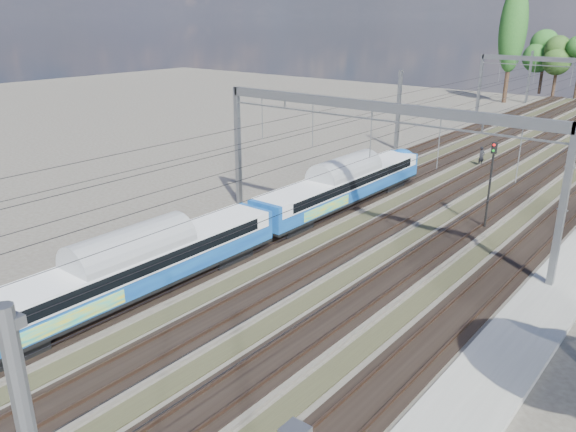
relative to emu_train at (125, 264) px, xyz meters
The scene contains 7 objects.
track_bed 30.84m from the emu_train, 81.59° to the left, with size 21.00×130.00×0.34m.
platform 17.50m from the emu_train, 18.20° to the left, with size 3.00×70.00×0.30m, color gray.
catenary 38.63m from the emu_train, 82.77° to the left, with size 25.65×130.00×9.00m.
poplar 84.56m from the emu_train, 96.84° to the left, with size 4.40×4.40×19.04m.
emu_train is the anchor object (origin of this frame).
worker 39.07m from the emu_train, 85.36° to the left, with size 0.70×0.46×1.93m, color black.
signal_near 24.22m from the emu_train, 65.68° to the left, with size 0.42×0.39×6.10m.
Camera 1 is at (17.70, 0.05, 13.86)m, focal length 35.00 mm.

